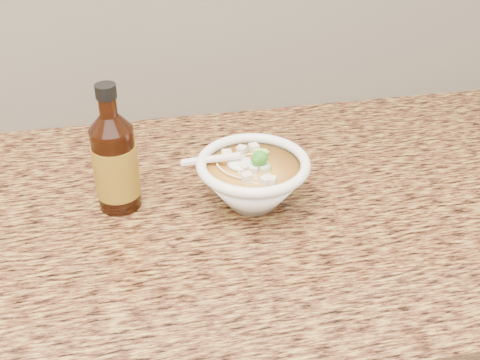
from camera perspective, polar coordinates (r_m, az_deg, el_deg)
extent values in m
cube|color=olive|center=(0.95, -21.38, -5.38)|extent=(4.00, 0.68, 0.04)
cylinder|color=white|center=(0.92, 1.22, -1.96)|extent=(0.07, 0.07, 0.01)
torus|color=white|center=(0.89, 1.27, 1.56)|extent=(0.17, 0.17, 0.02)
torus|color=beige|center=(0.88, 1.79, 0.92)|extent=(0.12, 0.12, 0.00)
torus|color=beige|center=(0.88, 0.63, 0.85)|extent=(0.07, 0.07, 0.00)
torus|color=beige|center=(0.90, 0.29, 1.52)|extent=(0.09, 0.09, 0.00)
torus|color=beige|center=(0.90, 1.84, 1.48)|extent=(0.08, 0.08, 0.00)
torus|color=beige|center=(0.89, 1.44, 0.77)|extent=(0.07, 0.07, 0.00)
torus|color=beige|center=(0.91, 1.10, 1.37)|extent=(0.12, 0.12, 0.00)
cube|color=silver|center=(0.87, 0.78, 0.89)|extent=(0.02, 0.02, 0.01)
cube|color=silver|center=(0.88, 2.67, 1.17)|extent=(0.02, 0.02, 0.01)
cube|color=silver|center=(0.90, 2.11, 1.95)|extent=(0.02, 0.02, 0.01)
cube|color=silver|center=(0.88, 2.40, 1.23)|extent=(0.02, 0.02, 0.01)
cube|color=silver|center=(0.88, -0.51, 1.23)|extent=(0.01, 0.01, 0.01)
cube|color=silver|center=(0.90, 0.60, 1.88)|extent=(0.02, 0.02, 0.01)
cube|color=silver|center=(0.88, 2.55, 1.25)|extent=(0.02, 0.02, 0.01)
cube|color=silver|center=(0.86, 0.37, 0.49)|extent=(0.02, 0.02, 0.01)
cube|color=silver|center=(0.89, -1.25, 1.63)|extent=(0.02, 0.02, 0.01)
ellipsoid|color=#196014|center=(0.87, 1.68, 1.88)|extent=(0.03, 0.03, 0.03)
cylinder|color=#87CB4E|center=(0.90, 3.16, 1.89)|extent=(0.02, 0.01, 0.01)
cylinder|color=#87CB4E|center=(0.87, 0.05, 0.83)|extent=(0.02, 0.01, 0.01)
cylinder|color=#87CB4E|center=(0.89, -1.79, 1.53)|extent=(0.02, 0.02, 0.01)
cylinder|color=#87CB4E|center=(0.89, -1.08, 1.46)|extent=(0.01, 0.02, 0.01)
cylinder|color=#87CB4E|center=(0.88, -0.78, 1.35)|extent=(0.01, 0.02, 0.01)
cylinder|color=#87CB4E|center=(0.88, 2.72, 1.02)|extent=(0.02, 0.01, 0.01)
ellipsoid|color=white|center=(0.89, 0.03, 1.54)|extent=(0.04, 0.04, 0.01)
cube|color=white|center=(0.89, -2.77, 2.00)|extent=(0.09, 0.04, 0.02)
cylinder|color=#341307|center=(0.90, -11.68, 1.10)|extent=(0.08, 0.08, 0.13)
cylinder|color=#341307|center=(0.85, -12.43, 6.82)|extent=(0.03, 0.03, 0.03)
cylinder|color=black|center=(0.84, -12.62, 8.22)|extent=(0.04, 0.04, 0.02)
cylinder|color=red|center=(0.90, -11.66, 0.96)|extent=(0.08, 0.08, 0.08)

